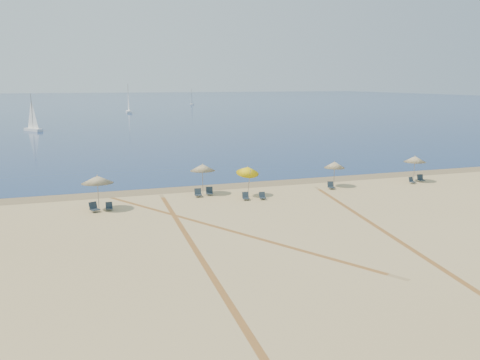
% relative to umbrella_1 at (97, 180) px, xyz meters
% --- Properties ---
extents(ground, '(160.00, 160.00, 0.00)m').
position_rel_umbrella_1_xyz_m(ground, '(11.48, -18.71, -2.30)').
color(ground, tan).
rests_on(ground, ground).
extents(ocean, '(500.00, 500.00, 0.00)m').
position_rel_umbrella_1_xyz_m(ocean, '(11.48, 206.29, -2.29)').
color(ocean, '#0C2151').
rests_on(ocean, ground).
extents(wet_sand, '(500.00, 500.00, 0.00)m').
position_rel_umbrella_1_xyz_m(wet_sand, '(11.48, 5.29, -2.29)').
color(wet_sand, olive).
rests_on(wet_sand, ground).
extents(umbrella_1, '(2.32, 2.33, 2.64)m').
position_rel_umbrella_1_xyz_m(umbrella_1, '(0.00, 0.00, 0.00)').
color(umbrella_1, gray).
rests_on(umbrella_1, ground).
extents(umbrella_2, '(2.09, 2.10, 2.64)m').
position_rel_umbrella_1_xyz_m(umbrella_2, '(8.62, 2.62, -0.00)').
color(umbrella_2, gray).
rests_on(umbrella_2, ground).
extents(umbrella_3, '(1.87, 1.95, 2.75)m').
position_rel_umbrella_1_xyz_m(umbrella_3, '(11.93, 0.64, -0.08)').
color(umbrella_3, gray).
rests_on(umbrella_3, ground).
extents(umbrella_4, '(1.90, 1.90, 2.34)m').
position_rel_umbrella_1_xyz_m(umbrella_4, '(20.64, 1.88, -0.29)').
color(umbrella_4, gray).
rests_on(umbrella_4, ground).
extents(umbrella_5, '(2.04, 2.04, 2.51)m').
position_rel_umbrella_1_xyz_m(umbrella_5, '(28.96, 1.49, -0.13)').
color(umbrella_5, gray).
rests_on(umbrella_5, ground).
extents(chair_1, '(0.82, 0.87, 0.72)m').
position_rel_umbrella_1_xyz_m(chair_1, '(-0.37, -0.46, -1.98)').
color(chair_1, '#1A242D').
rests_on(chair_1, ground).
extents(chair_2, '(0.52, 0.60, 0.60)m').
position_rel_umbrella_1_xyz_m(chair_2, '(0.71, -0.33, -2.03)').
color(chair_2, '#1A242D').
rests_on(chair_2, ground).
extents(chair_3, '(0.62, 0.71, 0.68)m').
position_rel_umbrella_1_xyz_m(chair_3, '(8.02, 1.85, -2.00)').
color(chair_3, '#1A242D').
rests_on(chair_3, ground).
extents(chair_4, '(0.70, 0.78, 0.69)m').
position_rel_umbrella_1_xyz_m(chair_4, '(9.06, 2.16, -2.00)').
color(chair_4, '#1A242D').
rests_on(chair_4, ground).
extents(chair_5, '(0.62, 0.70, 0.63)m').
position_rel_umbrella_1_xyz_m(chair_5, '(11.36, -0.47, -2.02)').
color(chair_5, '#1A242D').
rests_on(chair_5, ground).
extents(chair_6, '(0.56, 0.64, 0.59)m').
position_rel_umbrella_1_xyz_m(chair_6, '(12.70, -0.72, -2.04)').
color(chair_6, '#1A242D').
rests_on(chair_6, ground).
extents(chair_7, '(0.62, 0.70, 0.65)m').
position_rel_umbrella_1_xyz_m(chair_7, '(19.90, 1.07, -2.01)').
color(chair_7, '#1A242D').
rests_on(chair_7, ground).
extents(chair_8, '(0.61, 0.67, 0.61)m').
position_rel_umbrella_1_xyz_m(chair_8, '(28.26, 0.82, -2.03)').
color(chair_8, '#1A242D').
rests_on(chair_8, ground).
extents(chair_9, '(0.69, 0.76, 0.68)m').
position_rel_umbrella_1_xyz_m(chair_9, '(29.59, 1.27, -2.00)').
color(chair_9, '#1A242D').
rests_on(chair_9, ground).
extents(sailboat_0, '(3.64, 4.63, 7.08)m').
position_rel_umbrella_1_xyz_m(sailboat_0, '(-8.26, 66.57, -0.15)').
color(sailboat_0, white).
rests_on(sailboat_0, ocean).
extents(sailboat_1, '(1.70, 5.89, 8.69)m').
position_rel_umbrella_1_xyz_m(sailboat_1, '(15.74, 118.90, 0.33)').
color(sailboat_1, white).
rests_on(sailboat_1, ocean).
extents(sailboat_2, '(2.45, 4.49, 6.50)m').
position_rel_umbrella_1_xyz_m(sailboat_2, '(46.00, 163.90, -0.33)').
color(sailboat_2, white).
rests_on(sailboat_2, ocean).
extents(tire_tracks, '(45.65, 42.15, 0.00)m').
position_rel_umbrella_1_xyz_m(tire_tracks, '(9.25, -9.61, -2.29)').
color(tire_tracks, tan).
rests_on(tire_tracks, ground).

